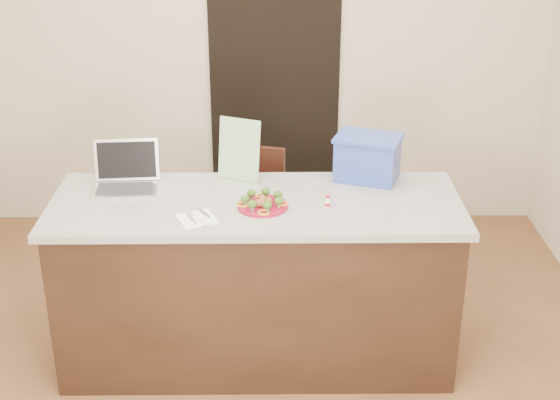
{
  "coord_description": "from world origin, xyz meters",
  "views": [
    {
      "loc": [
        0.09,
        -3.29,
        2.53
      ],
      "look_at": [
        0.12,
        0.2,
        0.95
      ],
      "focal_mm": 50.0,
      "sensor_mm": 36.0,
      "label": 1
    }
  ],
  "objects_px": {
    "plate": "(263,206)",
    "laptop": "(126,175)",
    "napkin": "(197,219)",
    "yogurt_bottle": "(328,203)",
    "chair": "(254,210)",
    "blue_box": "(367,157)",
    "island": "(257,281)"
  },
  "relations": [
    {
      "from": "plate",
      "to": "laptop",
      "type": "distance_m",
      "value": 0.76
    },
    {
      "from": "napkin",
      "to": "yogurt_bottle",
      "type": "relative_size",
      "value": 2.71
    },
    {
      "from": "napkin",
      "to": "chair",
      "type": "height_order",
      "value": "napkin"
    },
    {
      "from": "plate",
      "to": "chair",
      "type": "distance_m",
      "value": 0.97
    },
    {
      "from": "yogurt_bottle",
      "to": "blue_box",
      "type": "relative_size",
      "value": 0.16
    },
    {
      "from": "plate",
      "to": "chair",
      "type": "relative_size",
      "value": 0.28
    },
    {
      "from": "island",
      "to": "plate",
      "type": "distance_m",
      "value": 0.47
    },
    {
      "from": "laptop",
      "to": "chair",
      "type": "bearing_deg",
      "value": 38.51
    },
    {
      "from": "island",
      "to": "napkin",
      "type": "relative_size",
      "value": 12.34
    },
    {
      "from": "blue_box",
      "to": "chair",
      "type": "bearing_deg",
      "value": 160.13
    },
    {
      "from": "laptop",
      "to": "blue_box",
      "type": "height_order",
      "value": "blue_box"
    },
    {
      "from": "island",
      "to": "yogurt_bottle",
      "type": "height_order",
      "value": "yogurt_bottle"
    },
    {
      "from": "yogurt_bottle",
      "to": "blue_box",
      "type": "bearing_deg",
      "value": 57.72
    },
    {
      "from": "plate",
      "to": "napkin",
      "type": "xyz_separation_m",
      "value": [
        -0.31,
        -0.13,
        -0.01
      ]
    },
    {
      "from": "island",
      "to": "yogurt_bottle",
      "type": "distance_m",
      "value": 0.6
    },
    {
      "from": "chair",
      "to": "laptop",
      "type": "bearing_deg",
      "value": -122.15
    },
    {
      "from": "island",
      "to": "yogurt_bottle",
      "type": "xyz_separation_m",
      "value": [
        0.35,
        -0.08,
        0.48
      ]
    },
    {
      "from": "island",
      "to": "plate",
      "type": "relative_size",
      "value": 8.2
    },
    {
      "from": "island",
      "to": "laptop",
      "type": "bearing_deg",
      "value": 163.93
    },
    {
      "from": "island",
      "to": "blue_box",
      "type": "relative_size",
      "value": 5.2
    },
    {
      "from": "island",
      "to": "laptop",
      "type": "xyz_separation_m",
      "value": [
        -0.68,
        0.2,
        0.52
      ]
    },
    {
      "from": "napkin",
      "to": "chair",
      "type": "distance_m",
      "value": 1.11
    },
    {
      "from": "plate",
      "to": "blue_box",
      "type": "xyz_separation_m",
      "value": [
        0.55,
        0.36,
        0.11
      ]
    },
    {
      "from": "yogurt_bottle",
      "to": "chair",
      "type": "height_order",
      "value": "yogurt_bottle"
    },
    {
      "from": "island",
      "to": "laptop",
      "type": "height_order",
      "value": "laptop"
    },
    {
      "from": "chair",
      "to": "island",
      "type": "bearing_deg",
      "value": -72.68
    },
    {
      "from": "napkin",
      "to": "chair",
      "type": "relative_size",
      "value": 0.19
    },
    {
      "from": "yogurt_bottle",
      "to": "chair",
      "type": "distance_m",
      "value": 1.06
    },
    {
      "from": "yogurt_bottle",
      "to": "laptop",
      "type": "relative_size",
      "value": 0.18
    },
    {
      "from": "napkin",
      "to": "laptop",
      "type": "distance_m",
      "value": 0.57
    },
    {
      "from": "plate",
      "to": "napkin",
      "type": "bearing_deg",
      "value": -156.74
    },
    {
      "from": "laptop",
      "to": "chair",
      "type": "distance_m",
      "value": 1.0
    }
  ]
}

